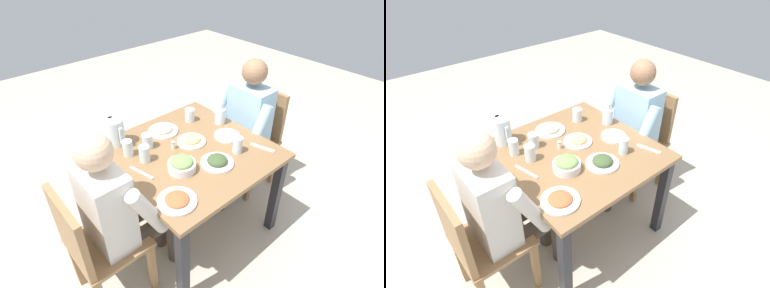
{
  "view_description": "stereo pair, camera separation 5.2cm",
  "coord_description": "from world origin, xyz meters",
  "views": [
    {
      "loc": [
        1.26,
        -1.09,
        1.93
      ],
      "look_at": [
        -0.0,
        0.02,
        0.75
      ],
      "focal_mm": 28.98,
      "sensor_mm": 36.0,
      "label": 1
    },
    {
      "loc": [
        1.29,
        -1.05,
        1.93
      ],
      "look_at": [
        -0.0,
        0.02,
        0.75
      ],
      "focal_mm": 28.98,
      "sensor_mm": 36.0,
      "label": 2
    }
  ],
  "objects": [
    {
      "name": "ground_plane",
      "position": [
        0.0,
        0.0,
        0.0
      ],
      "size": [
        8.0,
        8.0,
        0.0
      ],
      "primitive_type": "plane",
      "color": "#B7AD99"
    },
    {
      "name": "dining_table",
      "position": [
        0.0,
        0.0,
        0.61
      ],
      "size": [
        0.99,
        0.99,
        0.71
      ],
      "color": "olive",
      "rests_on": "ground_plane"
    },
    {
      "name": "chair_near",
      "position": [
        0.08,
        -0.78,
        0.49
      ],
      "size": [
        0.4,
        0.4,
        0.87
      ],
      "color": "#997047",
      "rests_on": "ground_plane"
    },
    {
      "name": "chair_far",
      "position": [
        -0.04,
        0.78,
        0.49
      ],
      "size": [
        0.4,
        0.4,
        0.87
      ],
      "color": "#997047",
      "rests_on": "ground_plane"
    },
    {
      "name": "diner_near",
      "position": [
        0.08,
        -0.58,
        0.64
      ],
      "size": [
        0.48,
        0.53,
        1.16
      ],
      "color": "silver",
      "rests_on": "ground_plane"
    },
    {
      "name": "diner_far",
      "position": [
        -0.04,
        0.58,
        0.64
      ],
      "size": [
        0.48,
        0.53,
        1.16
      ],
      "color": "#9EC6E0",
      "rests_on": "ground_plane"
    },
    {
      "name": "water_pitcher",
      "position": [
        -0.38,
        -0.32,
        0.81
      ],
      "size": [
        0.16,
        0.12,
        0.19
      ],
      "color": "silver",
      "rests_on": "dining_table"
    },
    {
      "name": "salad_bowl",
      "position": [
        0.12,
        -0.17,
        0.75
      ],
      "size": [
        0.17,
        0.17,
        0.09
      ],
      "color": "white",
      "rests_on": "dining_table"
    },
    {
      "name": "plate_yoghurt",
      "position": [
        0.05,
        0.3,
        0.72
      ],
      "size": [
        0.18,
        0.18,
        0.04
      ],
      "color": "white",
      "rests_on": "dining_table"
    },
    {
      "name": "plate_dolmas",
      "position": [
        0.22,
        0.03,
        0.73
      ],
      "size": [
        0.21,
        0.21,
        0.06
      ],
      "color": "white",
      "rests_on": "dining_table"
    },
    {
      "name": "plate_beans",
      "position": [
        -0.3,
        0.01,
        0.73
      ],
      "size": [
        0.22,
        0.22,
        0.05
      ],
      "color": "white",
      "rests_on": "dining_table"
    },
    {
      "name": "plate_rice_curry",
      "position": [
        0.31,
        -0.36,
        0.73
      ],
      "size": [
        0.22,
        0.22,
        0.04
      ],
      "color": "white",
      "rests_on": "dining_table"
    },
    {
      "name": "plate_fries",
      "position": [
        -0.06,
        0.07,
        0.73
      ],
      "size": [
        0.2,
        0.2,
        0.06
      ],
      "color": "white",
      "rests_on": "dining_table"
    },
    {
      "name": "water_glass_near_right",
      "position": [
        -0.21,
        -0.19,
        0.76
      ],
      "size": [
        0.07,
        0.07,
        0.1
      ],
      "primitive_type": "cylinder",
      "color": "silver",
      "rests_on": "dining_table"
    },
    {
      "name": "water_glass_center",
      "position": [
        0.22,
        0.22,
        0.77
      ],
      "size": [
        0.06,
        0.06,
        0.11
      ],
      "primitive_type": "cylinder",
      "color": "silver",
      "rests_on": "dining_table"
    },
    {
      "name": "water_glass_far_left",
      "position": [
        -0.1,
        -0.29,
        0.77
      ],
      "size": [
        0.07,
        0.07,
        0.11
      ],
      "primitive_type": "cylinder",
      "color": "silver",
      "rests_on": "dining_table"
    },
    {
      "name": "water_glass_far_right",
      "position": [
        -0.22,
        -0.34,
        0.77
      ],
      "size": [
        0.07,
        0.07,
        0.11
      ],
      "primitive_type": "cylinder",
      "color": "silver",
      "rests_on": "dining_table"
    },
    {
      "name": "water_glass_near_left",
      "position": [
        -0.29,
        0.25,
        0.76
      ],
      "size": [
        0.07,
        0.07,
        0.1
      ],
      "primitive_type": "cylinder",
      "color": "silver",
      "rests_on": "dining_table"
    },
    {
      "name": "oil_carafe",
      "position": [
        -0.11,
        0.4,
        0.77
      ],
      "size": [
        0.08,
        0.08,
        0.16
      ],
      "color": "silver",
      "rests_on": "dining_table"
    },
    {
      "name": "salt_shaker",
      "position": [
        -0.09,
        -0.07,
        0.74
      ],
      "size": [
        0.03,
        0.03,
        0.05
      ],
      "color": "white",
      "rests_on": "dining_table"
    },
    {
      "name": "fork_near",
      "position": [
        0.31,
        0.38,
        0.72
      ],
      "size": [
        0.17,
        0.07,
        0.01
      ],
      "primitive_type": "cube",
      "rotation": [
        0.0,
        0.0,
        0.29
      ],
      "color": "silver",
      "rests_on": "dining_table"
    },
    {
      "name": "knife_near",
      "position": [
        -0.01,
        -0.37,
        0.72
      ],
      "size": [
        0.18,
        0.06,
        0.01
      ],
      "primitive_type": "cube",
      "rotation": [
        0.0,
        0.0,
        0.23
      ],
      "color": "silver",
      "rests_on": "dining_table"
    }
  ]
}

